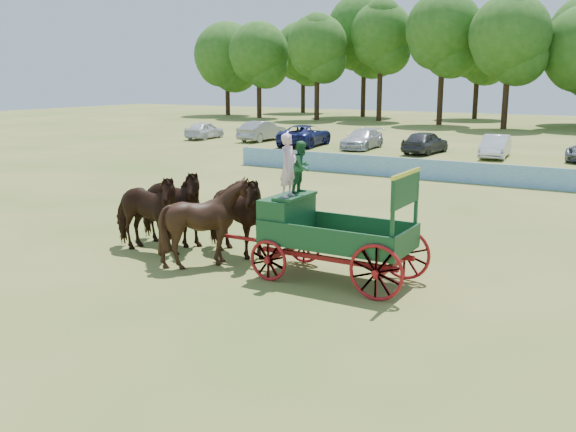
{
  "coord_description": "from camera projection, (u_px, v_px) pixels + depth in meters",
  "views": [
    {
      "loc": [
        7.75,
        -13.7,
        5.22
      ],
      "look_at": [
        -1.33,
        1.74,
        1.3
      ],
      "focal_mm": 40.0,
      "sensor_mm": 36.0,
      "label": 1
    }
  ],
  "objects": [
    {
      "name": "horse_lead_right",
      "position": [
        169.0,
        207.0,
        19.98
      ],
      "size": [
        2.96,
        1.42,
        2.47
      ],
      "primitive_type": "imported",
      "rotation": [
        0.0,
        0.0,
        1.54
      ],
      "color": "black",
      "rests_on": "ground"
    },
    {
      "name": "farm_dray",
      "position": [
        313.0,
        218.0,
        16.78
      ],
      "size": [
        6.0,
        2.0,
        3.79
      ],
      "color": "#AA111F",
      "rests_on": "ground"
    },
    {
      "name": "horse_lead_left",
      "position": [
        144.0,
        213.0,
        19.05
      ],
      "size": [
        2.95,
        1.41,
        2.47
      ],
      "primitive_type": "imported",
      "rotation": [
        0.0,
        0.0,
        1.54
      ],
      "color": "black",
      "rests_on": "ground"
    },
    {
      "name": "horse_wheel_right",
      "position": [
        232.0,
        215.0,
        18.79
      ],
      "size": [
        3.16,
        2.02,
        2.47
      ],
      "primitive_type": "imported",
      "rotation": [
        0.0,
        0.0,
        1.32
      ],
      "color": "black",
      "rests_on": "ground"
    },
    {
      "name": "parked_cars",
      "position": [
        401.0,
        140.0,
        45.47
      ],
      "size": [
        37.21,
        7.05,
        1.61
      ],
      "color": "silver",
      "rests_on": "ground"
    },
    {
      "name": "treeline",
      "position": [
        551.0,
        37.0,
        66.86
      ],
      "size": [
        89.05,
        23.37,
        15.68
      ],
      "color": "#382314",
      "rests_on": "ground"
    },
    {
      "name": "sponsor_banner",
      "position": [
        458.0,
        172.0,
        32.03
      ],
      "size": [
        26.0,
        0.08,
        1.05
      ],
      "primitive_type": "cube",
      "color": "#206AB1",
      "rests_on": "ground"
    },
    {
      "name": "horse_wheel_left",
      "position": [
        209.0,
        222.0,
        17.86
      ],
      "size": [
        2.56,
        2.35,
        2.47
      ],
      "primitive_type": "imported",
      "rotation": [
        0.0,
        0.0,
        1.75
      ],
      "color": "black",
      "rests_on": "ground"
    },
    {
      "name": "ground",
      "position": [
        298.0,
        283.0,
        16.49
      ],
      "size": [
        160.0,
        160.0,
        0.0
      ],
      "primitive_type": "plane",
      "color": "#9D8646",
      "rests_on": "ground"
    }
  ]
}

